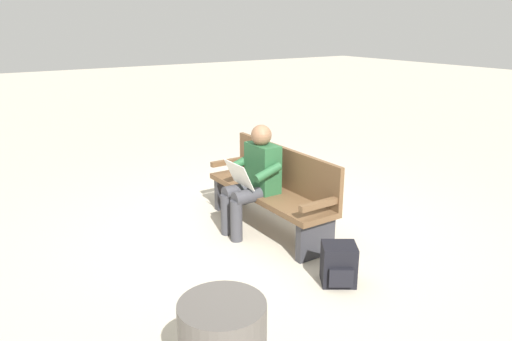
% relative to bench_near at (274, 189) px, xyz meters
% --- Properties ---
extents(ground_plane, '(40.00, 40.00, 0.00)m').
position_rel_bench_near_xyz_m(ground_plane, '(-0.00, 0.07, -0.46)').
color(ground_plane, '#B7AD99').
extents(bench_near, '(1.80, 0.49, 0.90)m').
position_rel_bench_near_xyz_m(bench_near, '(0.00, 0.00, 0.00)').
color(bench_near, brown).
rests_on(bench_near, ground).
extents(person_seated, '(0.57, 0.57, 1.18)m').
position_rel_bench_near_xyz_m(person_seated, '(0.04, 0.23, 0.17)').
color(person_seated, '#23512D').
rests_on(person_seated, ground).
extents(backpack, '(0.38, 0.38, 0.37)m').
position_rel_bench_near_xyz_m(backpack, '(-1.29, 0.22, -0.28)').
color(backpack, black).
rests_on(backpack, ground).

